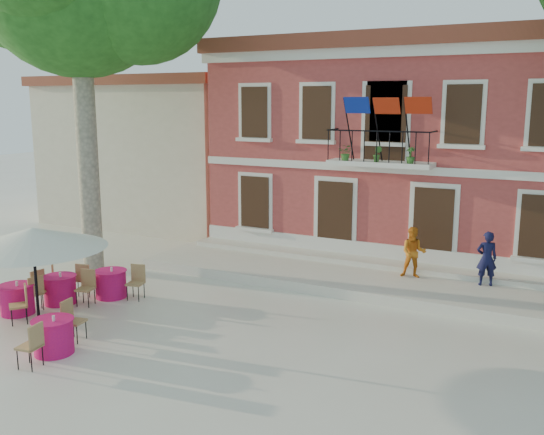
{
  "coord_description": "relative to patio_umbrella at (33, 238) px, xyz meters",
  "views": [
    {
      "loc": [
        7.54,
        -12.33,
        5.39
      ],
      "look_at": [
        -0.65,
        3.5,
        1.94
      ],
      "focal_mm": 40.0,
      "sensor_mm": 36.0,
      "label": 1
    }
  ],
  "objects": [
    {
      "name": "cafe_table_1",
      "position": [
        1.31,
        -0.77,
        -1.84
      ],
      "size": [
        0.9,
        1.96,
        0.95
      ],
      "color": "#DF1553",
      "rests_on": "ground"
    },
    {
      "name": "terrace",
      "position": [
        5.64,
        7.17,
        -2.11
      ],
      "size": [
        14.0,
        3.4,
        0.3
      ],
      "primitive_type": "cube",
      "color": "silver",
      "rests_on": "ground"
    },
    {
      "name": "cafe_table_3",
      "position": [
        -0.23,
        2.73,
        -1.84
      ],
      "size": [
        1.97,
        0.9,
        0.95
      ],
      "color": "#DF1553",
      "rests_on": "ground"
    },
    {
      "name": "main_building",
      "position": [
        5.64,
        12.76,
        1.52
      ],
      "size": [
        13.5,
        9.59,
        7.5
      ],
      "color": "#B74542",
      "rests_on": "ground"
    },
    {
      "name": "cafe_table_2",
      "position": [
        -1.44,
        0.6,
        -1.83
      ],
      "size": [
        1.86,
        1.73,
        0.95
      ],
      "color": "#DF1553",
      "rests_on": "ground"
    },
    {
      "name": "ground",
      "position": [
        3.64,
        2.77,
        -2.26
      ],
      "size": [
        90.0,
        90.0,
        0.0
      ],
      "primitive_type": "plane",
      "color": "beige",
      "rests_on": "ground"
    },
    {
      "name": "neighbor_west",
      "position": [
        -5.86,
        13.77,
        0.96
      ],
      "size": [
        9.4,
        9.4,
        6.4
      ],
      "color": "beige",
      "rests_on": "ground"
    },
    {
      "name": "patio_umbrella",
      "position": [
        0.0,
        0.0,
        0.0
      ],
      "size": [
        3.38,
        3.38,
        2.51
      ],
      "color": "black",
      "rests_on": "ground"
    },
    {
      "name": "pedestrian_navy",
      "position": [
        8.99,
        7.67,
        -1.18
      ],
      "size": [
        0.66,
        0.55,
        1.55
      ],
      "primitive_type": "imported",
      "rotation": [
        0.0,
        0.0,
        3.51
      ],
      "color": "black",
      "rests_on": "terrace"
    },
    {
      "name": "cafe_table_0",
      "position": [
        -1.09,
        1.7,
        -1.83
      ],
      "size": [
        1.81,
        1.81,
        0.95
      ],
      "color": "#DF1553",
      "rests_on": "ground"
    },
    {
      "name": "pedestrian_orange",
      "position": [
        6.98,
        7.5,
        -1.21
      ],
      "size": [
        0.83,
        0.71,
        1.5
      ],
      "primitive_type": "imported",
      "rotation": [
        0.0,
        0.0,
        0.22
      ],
      "color": "orange",
      "rests_on": "terrace"
    }
  ]
}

